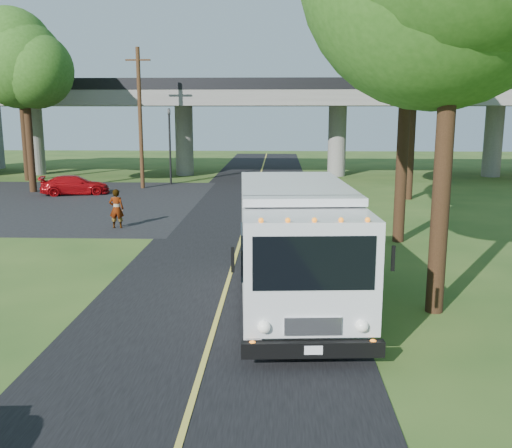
# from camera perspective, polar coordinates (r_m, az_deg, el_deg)

# --- Properties ---
(ground) EXTENTS (120.00, 120.00, 0.00)m
(ground) POSITION_cam_1_polar(r_m,az_deg,el_deg) (14.09, -4.01, -9.77)
(ground) COLOR #2C4D1B
(ground) RESTS_ON ground
(road) EXTENTS (7.00, 90.00, 0.02)m
(road) POSITION_cam_1_polar(r_m,az_deg,el_deg) (23.66, -1.37, -1.04)
(road) COLOR black
(road) RESTS_ON ground
(parking_lot) EXTENTS (16.00, 18.00, 0.01)m
(parking_lot) POSITION_cam_1_polar(r_m,az_deg,el_deg) (33.87, -19.37, 2.06)
(parking_lot) COLOR black
(parking_lot) RESTS_ON ground
(lane_line) EXTENTS (0.12, 90.00, 0.01)m
(lane_line) POSITION_cam_1_polar(r_m,az_deg,el_deg) (23.66, -1.37, -0.99)
(lane_line) COLOR gold
(lane_line) RESTS_ON road
(overpass) EXTENTS (54.00, 10.00, 7.30)m
(overpass) POSITION_cam_1_polar(r_m,az_deg,el_deg) (45.09, 0.43, 10.65)
(overpass) COLOR slate
(overpass) RESTS_ON ground
(traffic_signal) EXTENTS (0.18, 0.22, 5.20)m
(traffic_signal) POSITION_cam_1_polar(r_m,az_deg,el_deg) (39.82, -8.62, 8.48)
(traffic_signal) COLOR black
(traffic_signal) RESTS_ON ground
(utility_pole) EXTENTS (1.60, 0.26, 9.00)m
(utility_pole) POSITION_cam_1_polar(r_m,az_deg,el_deg) (38.15, -11.51, 10.37)
(utility_pole) COLOR #472D19
(utility_pole) RESTS_ON ground
(tree_right_far) EXTENTS (5.77, 5.67, 10.99)m
(tree_right_far) POSITION_cam_1_polar(r_m,az_deg,el_deg) (33.95, 16.10, 16.34)
(tree_right_far) COLOR #382314
(tree_right_far) RESTS_ON ground
(tree_left_lot) EXTENTS (5.60, 5.50, 10.50)m
(tree_left_lot) POSITION_cam_1_polar(r_m,az_deg,el_deg) (38.21, -22.03, 14.76)
(tree_left_lot) COLOR #382314
(tree_left_lot) RESTS_ON ground
(tree_left_far) EXTENTS (5.26, 5.16, 9.89)m
(tree_left_far) POSITION_cam_1_polar(r_m,az_deg,el_deg) (44.87, -22.39, 13.52)
(tree_left_far) COLOR #382314
(tree_left_far) RESTS_ON ground
(step_van) EXTENTS (3.31, 7.76, 3.18)m
(step_van) POSITION_cam_1_polar(r_m,az_deg,el_deg) (14.65, 3.98, -1.87)
(step_van) COLOR silver
(step_van) RESTS_ON ground
(red_sedan) EXTENTS (4.36, 2.69, 1.18)m
(red_sedan) POSITION_cam_1_polar(r_m,az_deg,el_deg) (36.56, -17.65, 3.73)
(red_sedan) COLOR #A50A0E
(red_sedan) RESTS_ON ground
(pedestrian) EXTENTS (0.65, 0.45, 1.73)m
(pedestrian) POSITION_cam_1_polar(r_m,az_deg,el_deg) (25.49, -13.78, 1.49)
(pedestrian) COLOR gray
(pedestrian) RESTS_ON ground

